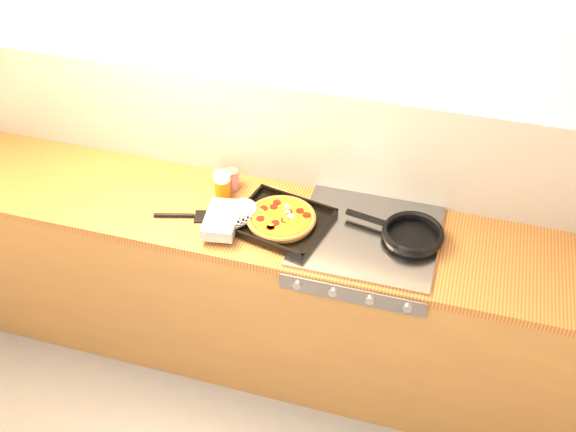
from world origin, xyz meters
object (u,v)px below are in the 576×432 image
(frying_pan, at_px, (412,234))
(tomato_can, at_px, (232,179))
(juice_glass, at_px, (223,185))
(pizza_on_tray, at_px, (265,218))

(frying_pan, xyz_separation_m, tomato_can, (-0.86, 0.14, 0.01))
(tomato_can, distance_m, juice_glass, 0.08)
(pizza_on_tray, bearing_deg, frying_pan, 7.26)
(pizza_on_tray, xyz_separation_m, tomato_can, (-0.23, 0.22, 0.01))
(pizza_on_tray, distance_m, frying_pan, 0.63)
(frying_pan, bearing_deg, pizza_on_tray, -172.74)
(frying_pan, bearing_deg, juice_glass, 175.88)
(pizza_on_tray, height_order, tomato_can, tomato_can)
(pizza_on_tray, distance_m, juice_glass, 0.29)
(pizza_on_tray, height_order, juice_glass, juice_glass)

